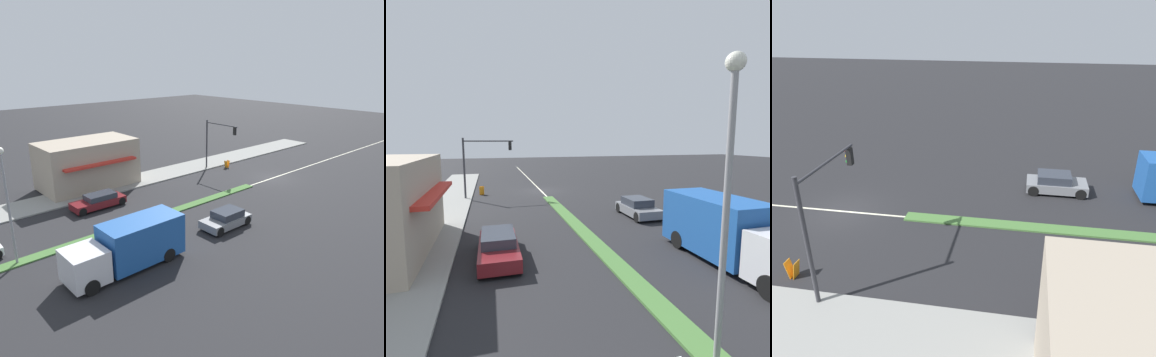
% 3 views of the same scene
% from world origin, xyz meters
% --- Properties ---
extents(ground_plane, '(160.00, 160.00, 0.00)m').
position_xyz_m(ground_plane, '(0.00, 18.00, 0.00)').
color(ground_plane, '#232326').
extents(sidewalk_right, '(4.00, 73.00, 0.12)m').
position_xyz_m(sidewalk_right, '(9.00, 18.50, 0.06)').
color(sidewalk_right, gray).
rests_on(sidewalk_right, ground).
extents(lane_marking_center, '(0.16, 60.00, 0.01)m').
position_xyz_m(lane_marking_center, '(0.00, 0.00, 0.00)').
color(lane_marking_center, beige).
rests_on(lane_marking_center, ground).
extents(traffic_signal_main, '(4.59, 0.34, 5.60)m').
position_xyz_m(traffic_signal_main, '(6.12, 2.69, 3.90)').
color(traffic_signal_main, '#333338').
rests_on(traffic_signal_main, sidewalk_right).
extents(street_lamp, '(0.44, 0.44, 7.37)m').
position_xyz_m(street_lamp, '(0.00, 26.53, 4.78)').
color(street_lamp, gray).
rests_on(street_lamp, median_strip).
extents(pedestrian, '(0.34, 0.34, 1.61)m').
position_xyz_m(pedestrian, '(9.89, 12.34, 0.96)').
color(pedestrian, '#282D42').
rests_on(pedestrian, sidewalk_right).
extents(warning_aframe_sign, '(0.45, 0.53, 0.84)m').
position_xyz_m(warning_aframe_sign, '(6.15, 0.70, 0.43)').
color(warning_aframe_sign, orange).
rests_on(warning_aframe_sign, ground).
extents(delivery_truck, '(2.44, 7.50, 2.87)m').
position_xyz_m(delivery_truck, '(-5.00, 21.45, 1.47)').
color(delivery_truck, silver).
rests_on(delivery_truck, ground).
extents(sedan_maroon, '(1.78, 4.60, 1.23)m').
position_xyz_m(sedan_maroon, '(5.00, 18.10, 0.60)').
color(sedan_maroon, maroon).
rests_on(sedan_maroon, ground).
extents(suv_grey, '(1.92, 3.94, 1.33)m').
position_xyz_m(suv_grey, '(-5.00, 12.84, 0.64)').
color(suv_grey, slate).
rests_on(suv_grey, ground).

